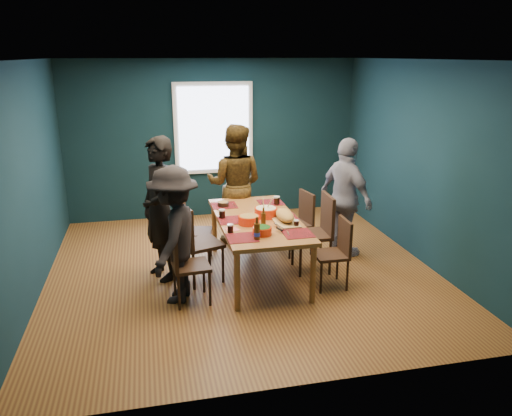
% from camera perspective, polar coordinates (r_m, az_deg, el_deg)
% --- Properties ---
extents(room, '(5.01, 5.01, 2.71)m').
position_cam_1_polar(room, '(6.54, -2.20, 4.89)').
color(room, '#9B682D').
rests_on(room, ground).
extents(dining_table, '(1.01, 2.01, 0.76)m').
position_cam_1_polar(dining_table, '(6.37, 0.21, -1.82)').
color(dining_table, '#A96132').
rests_on(dining_table, floor).
extents(chair_left_far, '(0.48, 0.48, 0.88)m').
position_cam_1_polar(chair_left_far, '(6.88, -7.51, -2.05)').
color(chair_left_far, black).
rests_on(chair_left_far, floor).
extents(chair_left_mid, '(0.58, 0.58, 1.02)m').
position_cam_1_polar(chair_left_mid, '(6.21, -7.11, -3.39)').
color(chair_left_mid, black).
rests_on(chair_left_mid, floor).
extents(chair_left_near, '(0.44, 0.44, 0.91)m').
position_cam_1_polar(chair_left_near, '(5.75, -8.32, -5.87)').
color(chair_left_near, black).
rests_on(chair_left_near, floor).
extents(chair_right_far, '(0.48, 0.48, 0.89)m').
position_cam_1_polar(chair_right_far, '(7.17, 5.11, -1.12)').
color(chair_right_far, black).
rests_on(chair_right_far, floor).
extents(chair_right_mid, '(0.48, 0.48, 1.03)m').
position_cam_1_polar(chair_right_mid, '(6.58, 7.22, -2.16)').
color(chair_right_mid, black).
rests_on(chair_right_mid, floor).
extents(chair_right_near, '(0.39, 0.39, 0.86)m').
position_cam_1_polar(chair_right_near, '(6.17, 9.24, -4.52)').
color(chair_right_near, black).
rests_on(chair_right_near, floor).
extents(person_far_left, '(0.67, 0.79, 1.82)m').
position_cam_1_polar(person_far_left, '(6.33, -10.90, -0.13)').
color(person_far_left, black).
rests_on(person_far_left, floor).
extents(person_back, '(1.06, 0.96, 1.80)m').
position_cam_1_polar(person_back, '(7.48, -2.43, 2.74)').
color(person_back, black).
rests_on(person_back, floor).
extents(person_right, '(0.71, 1.07, 1.69)m').
position_cam_1_polar(person_right, '(7.06, 10.21, 1.13)').
color(person_right, white).
rests_on(person_right, floor).
extents(person_near_left, '(0.92, 1.17, 1.60)m').
position_cam_1_polar(person_near_left, '(5.74, -9.32, -3.07)').
color(person_near_left, black).
rests_on(person_near_left, floor).
extents(bowl_salad, '(0.26, 0.26, 0.11)m').
position_cam_1_polar(bowl_salad, '(6.13, -0.83, -1.32)').
color(bowl_salad, red).
rests_on(bowl_salad, dining_table).
extents(bowl_dumpling, '(0.29, 0.29, 0.27)m').
position_cam_1_polar(bowl_dumpling, '(6.39, 1.13, -0.44)').
color(bowl_dumpling, red).
rests_on(bowl_dumpling, dining_table).
extents(bowl_herbs, '(0.22, 0.22, 0.10)m').
position_cam_1_polar(bowl_herbs, '(5.77, 0.70, -2.57)').
color(bowl_herbs, red).
rests_on(bowl_herbs, dining_table).
extents(cutting_board, '(0.33, 0.69, 0.15)m').
position_cam_1_polar(cutting_board, '(6.20, 3.31, -0.99)').
color(cutting_board, tan).
rests_on(cutting_board, dining_table).
extents(small_bowl, '(0.16, 0.16, 0.06)m').
position_cam_1_polar(small_bowl, '(6.85, -3.77, 0.47)').
color(small_bowl, black).
rests_on(small_bowl, dining_table).
extents(beer_bottle_a, '(0.07, 0.07, 0.27)m').
position_cam_1_polar(beer_bottle_a, '(5.60, 0.10, -2.70)').
color(beer_bottle_a, '#44280C').
rests_on(beer_bottle_a, dining_table).
extents(beer_bottle_b, '(0.06, 0.06, 0.23)m').
position_cam_1_polar(beer_bottle_b, '(6.04, 0.86, -1.27)').
color(beer_bottle_b, '#44280C').
rests_on(beer_bottle_b, dining_table).
extents(cola_glass_a, '(0.07, 0.07, 0.10)m').
position_cam_1_polar(cola_glass_a, '(5.84, -2.95, -2.30)').
color(cola_glass_a, black).
rests_on(cola_glass_a, dining_table).
extents(cola_glass_b, '(0.06, 0.06, 0.09)m').
position_cam_1_polar(cola_glass_b, '(6.04, 4.64, -1.75)').
color(cola_glass_b, black).
rests_on(cola_glass_b, dining_table).
extents(cola_glass_c, '(0.08, 0.08, 0.12)m').
position_cam_1_polar(cola_glass_c, '(6.92, 2.39, 0.91)').
color(cola_glass_c, black).
rests_on(cola_glass_c, dining_table).
extents(cola_glass_d, '(0.08, 0.08, 0.12)m').
position_cam_1_polar(cola_glass_d, '(6.35, -3.89, -0.62)').
color(cola_glass_d, black).
rests_on(cola_glass_d, dining_table).
extents(napkin_a, '(0.14, 0.14, 0.00)m').
position_cam_1_polar(napkin_a, '(6.51, 3.21, -0.74)').
color(napkin_a, '#E25F63').
rests_on(napkin_a, dining_table).
extents(napkin_b, '(0.17, 0.17, 0.00)m').
position_cam_1_polar(napkin_b, '(5.96, -2.78, -2.46)').
color(napkin_b, '#E25F63').
rests_on(napkin_b, dining_table).
extents(napkin_c, '(0.20, 0.20, 0.00)m').
position_cam_1_polar(napkin_c, '(5.76, 5.00, -3.19)').
color(napkin_c, '#E25F63').
rests_on(napkin_c, dining_table).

